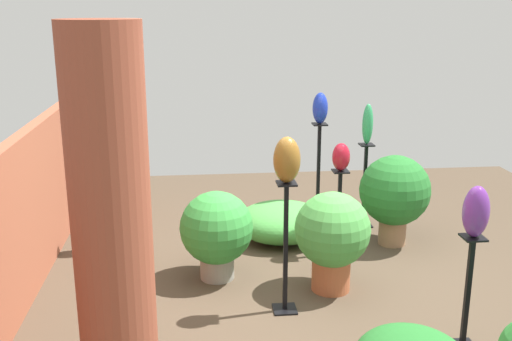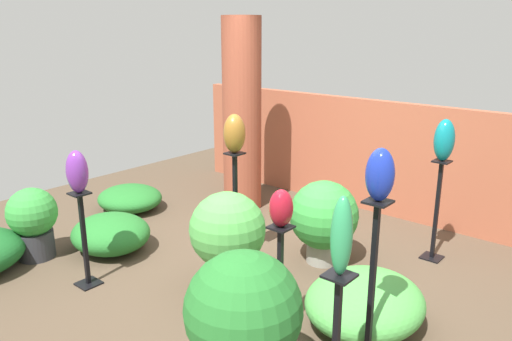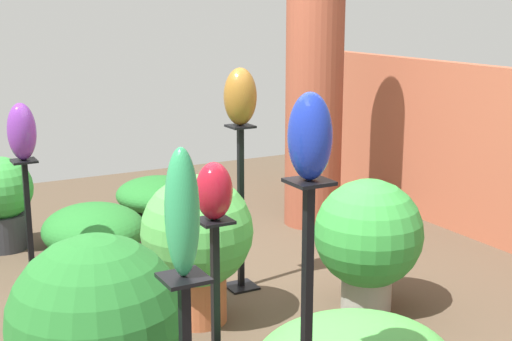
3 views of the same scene
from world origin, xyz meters
TOP-DOWN VIEW (x-y plane):
  - ground_plane at (0.00, 0.00)m, footprint 8.00×8.00m
  - brick_wall_back at (0.00, 2.39)m, footprint 5.60×0.12m
  - brick_pillar at (-1.34, 1.39)m, footprint 0.49×0.49m
  - pedestal_ruby at (0.82, -0.58)m, footprint 0.20×0.20m
  - pedestal_bronze at (-0.31, 0.15)m, footprint 0.20×0.20m
  - pedestal_violet at (-1.02, -1.12)m, footprint 0.20×0.20m
  - pedestal_teal at (1.20, 1.50)m, footprint 0.20×0.20m
  - pedestal_cobalt at (1.53, -0.50)m, footprint 0.20×0.20m
  - art_vase_ruby at (0.82, -0.58)m, footprint 0.18×0.18m
  - art_vase_bronze at (-0.31, 0.15)m, footprint 0.21×0.22m
  - art_vase_violet at (-1.02, -1.12)m, footprint 0.19×0.19m
  - art_vase_teal at (1.20, 1.50)m, footprint 0.20×0.20m
  - art_vase_cobalt at (1.53, -0.50)m, footprint 0.19×0.17m
  - art_vase_jade at (1.61, -1.07)m, footprint 0.12×0.12m
  - potted_plant_mid_right at (-1.94, -1.15)m, footprint 0.50×0.50m
  - potted_plant_walkway_edge at (1.03, -1.23)m, footprint 0.76×0.76m
  - potted_plant_mid_left at (0.03, -0.33)m, footprint 0.68×0.68m
  - potted_plant_back_center at (0.38, 0.70)m, footprint 0.69×0.69m
  - foliage_bed_east at (1.26, -0.05)m, footprint 0.91×1.03m
  - foliage_bed_west at (-1.48, -0.54)m, footprint 0.87×0.80m
  - foliage_bed_center at (-2.36, 0.33)m, footprint 0.86×0.80m

SIDE VIEW (x-z plane):
  - ground_plane at x=0.00m, z-range 0.00..0.00m
  - foliage_bed_center at x=-2.36m, z-range 0.00..0.31m
  - foliage_bed_west at x=-1.48m, z-range 0.00..0.39m
  - foliage_bed_east at x=1.26m, z-range 0.00..0.42m
  - pedestal_violet at x=-1.02m, z-range -0.04..0.86m
  - pedestal_ruby at x=0.82m, z-range -0.04..0.86m
  - potted_plant_mid_right at x=-1.94m, z-range 0.04..0.79m
  - pedestal_teal at x=1.20m, z-range -0.05..1.00m
  - potted_plant_back_center at x=0.38m, z-range 0.06..0.91m
  - pedestal_bronze at x=-0.31m, z-range -0.05..1.09m
  - potted_plant_mid_left at x=0.03m, z-range 0.08..1.00m
  - pedestal_cobalt at x=1.53m, z-range -0.05..1.20m
  - potted_plant_walkway_edge at x=1.03m, z-range 0.09..1.08m
  - brick_wall_back at x=0.00m, z-range 0.00..1.44m
  - art_vase_ruby at x=0.82m, z-range 0.91..1.19m
  - art_vase_violet at x=-1.02m, z-range 0.90..1.29m
  - art_vase_jade at x=1.61m, z-range 0.99..1.45m
  - brick_pillar at x=-1.34m, z-range 0.00..2.44m
  - art_vase_teal at x=1.20m, z-range 1.05..1.46m
  - art_vase_bronze at x=-0.31m, z-range 1.14..1.52m
  - art_vase_cobalt at x=1.53m, z-range 1.25..1.59m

